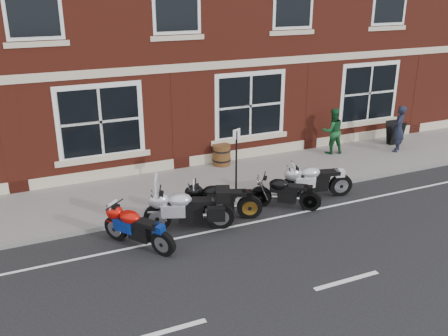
{
  "coord_description": "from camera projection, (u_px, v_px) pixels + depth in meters",
  "views": [
    {
      "loc": [
        -6.01,
        -10.13,
        5.88
      ],
      "look_at": [
        -0.77,
        1.6,
        1.07
      ],
      "focal_mm": 40.0,
      "sensor_mm": 36.0,
      "label": 1
    }
  ],
  "objects": [
    {
      "name": "ground",
      "position": [
        276.0,
        222.0,
        13.02
      ],
      "size": [
        80.0,
        80.0,
        0.0
      ],
      "primitive_type": "plane",
      "color": "black",
      "rests_on": "ground"
    },
    {
      "name": "sidewalk",
      "position": [
        228.0,
        180.0,
        15.57
      ],
      "size": [
        30.0,
        3.0,
        0.12
      ],
      "primitive_type": "cube",
      "color": "slate",
      "rests_on": "ground"
    },
    {
      "name": "kerb",
      "position": [
        251.0,
        199.0,
        14.21
      ],
      "size": [
        30.0,
        0.16,
        0.12
      ],
      "primitive_type": "cube",
      "color": "slate",
      "rests_on": "ground"
    },
    {
      "name": "moto_touring_silver",
      "position": [
        186.0,
        207.0,
        12.44
      ],
      "size": [
        2.17,
        0.98,
        1.5
      ],
      "rotation": [
        0.0,
        0.0,
        1.2
      ],
      "color": "black",
      "rests_on": "ground"
    },
    {
      "name": "moto_sport_red",
      "position": [
        138.0,
        226.0,
        11.62
      ],
      "size": [
        1.27,
        1.78,
        0.93
      ],
      "rotation": [
        0.0,
        0.0,
        0.6
      ],
      "color": "black",
      "rests_on": "ground"
    },
    {
      "name": "moto_sport_black",
      "position": [
        219.0,
        199.0,
        13.01
      ],
      "size": [
        2.06,
        0.92,
        0.97
      ],
      "rotation": [
        0.0,
        0.0,
        1.2
      ],
      "color": "black",
      "rests_on": "ground"
    },
    {
      "name": "moto_sport_silver",
      "position": [
        314.0,
        179.0,
        14.28
      ],
      "size": [
        2.19,
        0.63,
        1.0
      ],
      "rotation": [
        0.0,
        0.0,
        1.35
      ],
      "color": "black",
      "rests_on": "ground"
    },
    {
      "name": "moto_naked_black",
      "position": [
        284.0,
        191.0,
        13.64
      ],
      "size": [
        1.65,
        1.25,
        0.88
      ],
      "rotation": [
        0.0,
        0.0,
        0.94
      ],
      "color": "black",
      "rests_on": "ground"
    },
    {
      "name": "pedestrian_left",
      "position": [
        399.0,
        129.0,
        17.8
      ],
      "size": [
        0.72,
        0.69,
        1.67
      ],
      "primitive_type": "imported",
      "rotation": [
        0.0,
        0.0,
        3.81
      ],
      "color": "black",
      "rests_on": "sidewalk"
    },
    {
      "name": "pedestrian_right",
      "position": [
        333.0,
        131.0,
        17.6
      ],
      "size": [
        0.9,
        0.76,
        1.63
      ],
      "primitive_type": "imported",
      "rotation": [
        0.0,
        0.0,
        2.94
      ],
      "color": "#164E25",
      "rests_on": "sidewalk"
    },
    {
      "name": "a_board_sign",
      "position": [
        395.0,
        133.0,
        18.69
      ],
      "size": [
        0.55,
        0.37,
        0.89
      ],
      "primitive_type": null,
      "rotation": [
        0.0,
        0.0,
        -0.03
      ],
      "color": "black",
      "rests_on": "sidewalk"
    },
    {
      "name": "barrel_planter",
      "position": [
        222.0,
        155.0,
        16.62
      ],
      "size": [
        0.63,
        0.63,
        0.7
      ],
      "color": "#554016",
      "rests_on": "sidewalk"
    },
    {
      "name": "parking_sign",
      "position": [
        236.0,
        159.0,
        13.73
      ],
      "size": [
        0.27,
        0.14,
        2.04
      ],
      "rotation": [
        0.0,
        0.0,
        0.43
      ],
      "color": "black",
      "rests_on": "sidewalk"
    }
  ]
}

